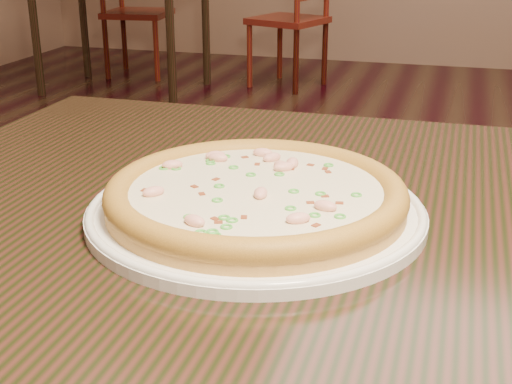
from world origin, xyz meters
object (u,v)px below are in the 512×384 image
(plate, at_px, (256,210))
(chair_b, at_px, (295,20))
(hero_table, at_px, (369,292))
(chair_a, at_px, (130,12))
(pizza, at_px, (256,194))

(plate, xyz_separation_m, chair_b, (-0.87, 3.90, -0.32))
(hero_table, distance_m, chair_a, 4.49)
(hero_table, xyz_separation_m, chair_b, (-0.99, 3.85, -0.21))
(hero_table, height_order, chair_a, chair_a)
(hero_table, height_order, plate, plate)
(hero_table, distance_m, plate, 0.17)
(hero_table, distance_m, chair_b, 3.98)
(plate, distance_m, pizza, 0.02)
(chair_a, bearing_deg, plate, -62.40)
(pizza, bearing_deg, chair_b, 102.61)
(hero_table, bearing_deg, plate, -157.38)
(chair_b, bearing_deg, hero_table, -75.54)
(hero_table, xyz_separation_m, plate, (-0.12, -0.05, 0.11))
(hero_table, height_order, chair_b, chair_b)
(plate, bearing_deg, chair_a, 117.60)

